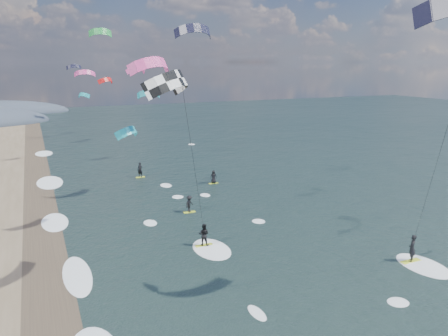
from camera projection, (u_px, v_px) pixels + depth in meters
name	position (u px, v px, depth m)	size (l,w,h in m)	color
wet_sand_strip	(51.00, 322.00, 23.34)	(3.00, 240.00, 0.00)	#382D23
kitesurfer_near_b	(191.00, 141.00, 26.26)	(6.93, 9.30, 13.78)	#CADC26
far_kitesurfers	(182.00, 186.00, 46.02)	(8.18, 15.28, 1.83)	#CADC26
bg_kite_field	(115.00, 72.00, 64.02)	(12.30, 74.08, 11.63)	#D83F8C
shoreline_surf	(67.00, 279.00, 28.04)	(2.40, 79.40, 0.11)	white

